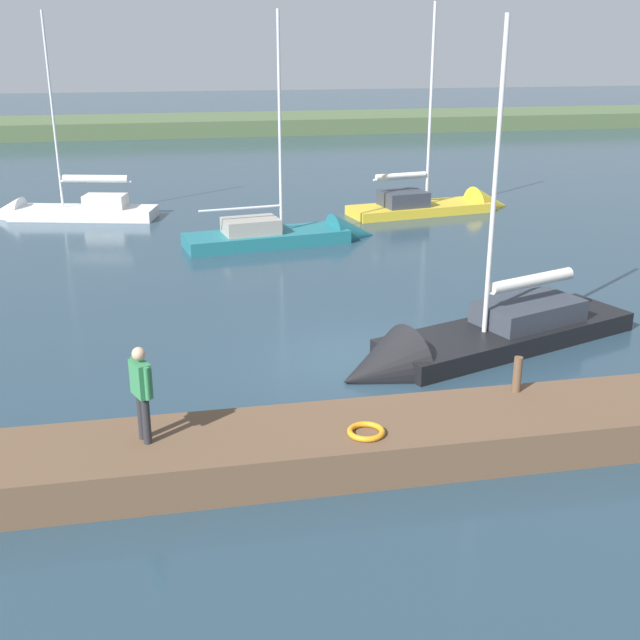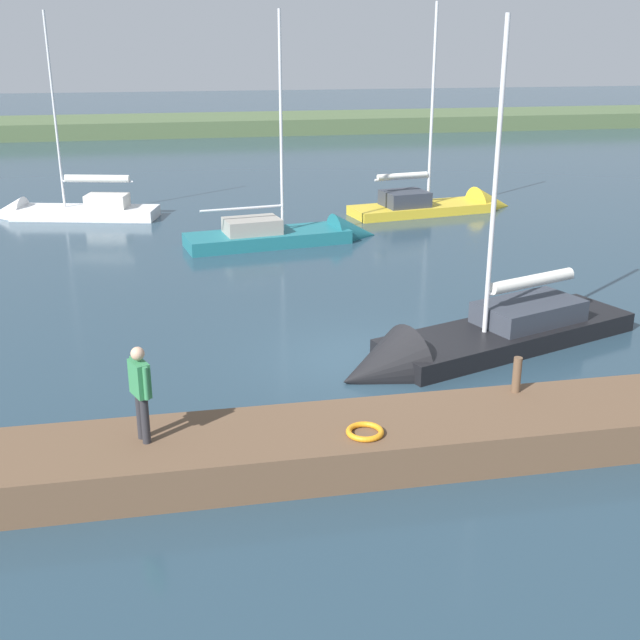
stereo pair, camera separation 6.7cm
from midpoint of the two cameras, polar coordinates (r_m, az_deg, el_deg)
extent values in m
plane|color=#263D4C|center=(18.87, 3.09, -2.84)|extent=(200.00, 200.00, 0.00)
cube|color=#4C603D|center=(65.99, -7.37, 13.23)|extent=(180.00, 8.00, 2.40)
cube|color=brown|center=(14.68, 7.53, -8.27)|extent=(20.82, 2.10, 0.76)
cylinder|color=brown|center=(15.71, 14.06, -3.82)|extent=(0.17, 0.17, 0.70)
torus|color=orange|center=(13.81, 3.38, -8.00)|extent=(0.66, 0.66, 0.10)
cube|color=gold|center=(34.93, 7.28, 7.61)|extent=(6.40, 2.93, 0.75)
cone|color=gold|center=(36.71, 12.27, 7.91)|extent=(2.03, 2.19, 1.92)
cube|color=#333842|center=(34.44, 6.16, 8.66)|extent=(2.05, 1.87, 0.63)
cylinder|color=silver|center=(34.45, 8.11, 14.91)|extent=(0.13, 0.13, 8.16)
cylinder|color=silver|center=(34.22, 5.98, 10.06)|extent=(2.52, 0.52, 0.10)
cylinder|color=silver|center=(34.20, 5.99, 10.26)|extent=(2.29, 0.60, 0.22)
cube|color=black|center=(20.31, 13.37, -1.50)|extent=(7.18, 4.20, 0.82)
cone|color=black|center=(17.93, 4.17, -3.88)|extent=(2.33, 2.45, 1.97)
cube|color=#333842|center=(20.53, 14.84, 0.60)|extent=(2.99, 2.30, 0.53)
cylinder|color=silver|center=(18.73, 12.57, 9.58)|extent=(0.11, 0.11, 7.22)
cylinder|color=silver|center=(20.34, 15.03, 2.40)|extent=(2.77, 1.08, 0.09)
cylinder|color=silver|center=(20.30, 15.06, 2.72)|extent=(2.57, 1.17, 0.30)
cube|color=#1E6B75|center=(29.41, -3.70, 5.45)|extent=(6.18, 2.77, 0.93)
cone|color=#1E6B75|center=(30.52, 2.56, 5.99)|extent=(1.95, 2.11, 1.87)
cube|color=gray|center=(29.09, -4.83, 6.75)|extent=(2.15, 1.65, 0.54)
cylinder|color=silver|center=(28.83, -2.75, 13.82)|extent=(0.11, 0.11, 7.63)
cylinder|color=silver|center=(28.86, -5.56, 7.97)|extent=(3.02, 0.56, 0.09)
cube|color=white|center=(35.11, -16.38, 7.11)|extent=(6.19, 3.04, 0.82)
cone|color=white|center=(36.37, -21.48, 6.95)|extent=(1.84, 1.96, 1.65)
cube|color=silver|center=(34.67, -14.96, 8.25)|extent=(1.89, 1.47, 0.56)
cylinder|color=silver|center=(34.79, -18.45, 13.94)|extent=(0.10, 0.10, 7.73)
cylinder|color=silver|center=(34.63, -15.62, 9.56)|extent=(2.92, 0.80, 0.08)
cylinder|color=silver|center=(34.61, -15.64, 9.75)|extent=(2.68, 0.94, 0.29)
cylinder|color=#28282D|center=(13.67, -12.28, -7.03)|extent=(0.14, 0.14, 0.84)
cylinder|color=#28282D|center=(13.84, -12.61, -6.70)|extent=(0.14, 0.14, 0.84)
cube|color=#337F4C|center=(13.45, -12.67, -4.11)|extent=(0.38, 0.51, 0.60)
sphere|color=tan|center=(13.28, -12.81, -2.36)|extent=(0.23, 0.23, 0.23)
cylinder|color=#337F4C|center=(13.21, -12.22, -4.47)|extent=(0.09, 0.09, 0.57)
cylinder|color=#337F4C|center=(13.69, -13.11, -3.66)|extent=(0.09, 0.09, 0.57)
camera|label=1|loc=(0.03, -89.89, 0.04)|focal=44.62mm
camera|label=2|loc=(0.03, 90.11, -0.04)|focal=44.62mm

